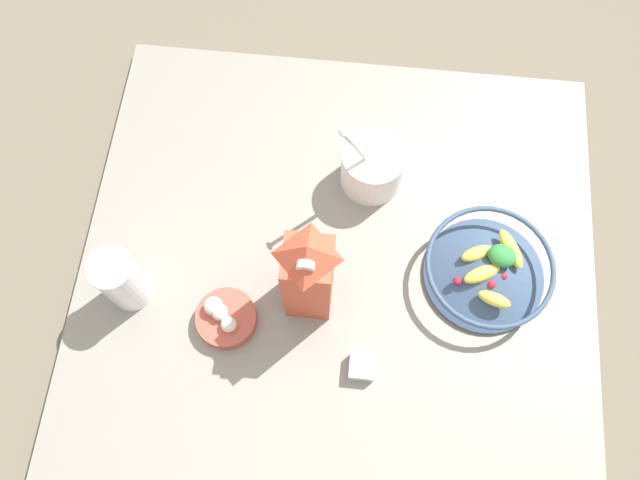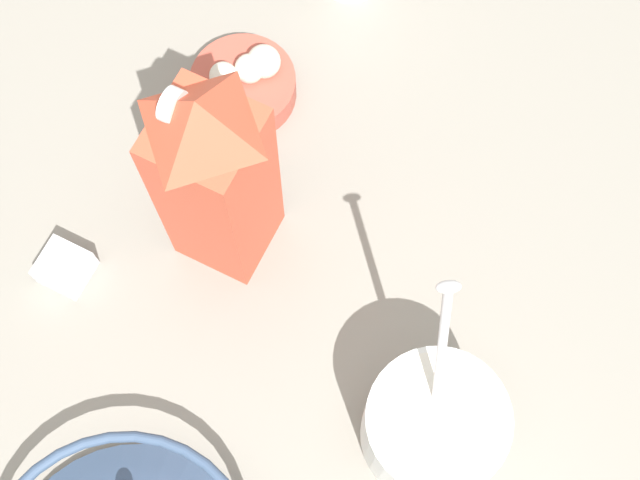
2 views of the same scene
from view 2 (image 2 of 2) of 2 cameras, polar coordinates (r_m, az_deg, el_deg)
ground_plane at (r=0.93m, az=-4.46°, el=-3.93°), size 6.00×6.00×0.00m
countertop at (r=0.92m, az=-4.54°, el=-3.63°), size 1.01×1.01×0.03m
milk_carton at (r=0.79m, az=-6.73°, el=3.96°), size 0.08×0.08×0.28m
yogurt_tub at (r=0.82m, az=7.25°, el=-11.73°), size 0.14×0.13×0.25m
spice_jar at (r=0.93m, az=-16.00°, el=-1.74°), size 0.05×0.05×0.03m
garlic_bowl at (r=0.97m, az=-4.85°, el=10.00°), size 0.11×0.11×0.06m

